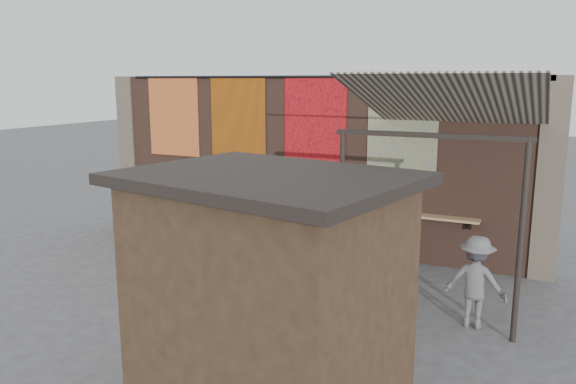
# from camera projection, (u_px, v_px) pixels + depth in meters

# --- Properties ---
(ground) EXTENTS (70.00, 70.00, 0.00)m
(ground) POSITION_uv_depth(u_px,v_px,m) (251.00, 280.00, 11.15)
(ground) COLOR #474749
(ground) RESTS_ON ground
(brick_wall) EXTENTS (10.00, 0.40, 4.00)m
(brick_wall) POSITION_uv_depth(u_px,v_px,m) (306.00, 163.00, 13.14)
(brick_wall) COLOR brown
(brick_wall) RESTS_ON ground
(pier_left) EXTENTS (0.50, 0.50, 4.00)m
(pier_left) POSITION_uv_depth(u_px,v_px,m) (132.00, 151.00, 15.34)
(pier_left) COLOR #4C4238
(pier_left) RESTS_ON ground
(pier_right) EXTENTS (0.50, 0.50, 4.00)m
(pier_right) POSITION_uv_depth(u_px,v_px,m) (550.00, 180.00, 10.94)
(pier_right) COLOR #4C4238
(pier_right) RESTS_ON ground
(eating_counter) EXTENTS (8.00, 0.32, 0.05)m
(eating_counter) POSITION_uv_depth(u_px,v_px,m) (300.00, 203.00, 12.99)
(eating_counter) COLOR #9E7A51
(eating_counter) RESTS_ON brick_wall
(shelf_box) EXTENTS (0.66, 0.28, 0.26)m
(shelf_box) POSITION_uv_depth(u_px,v_px,m) (250.00, 192.00, 13.49)
(shelf_box) COLOR white
(shelf_box) RESTS_ON eating_counter
(tapestry_redgold) EXTENTS (1.50, 0.02, 2.00)m
(tapestry_redgold) POSITION_uv_depth(u_px,v_px,m) (174.00, 116.00, 14.28)
(tapestry_redgold) COLOR maroon
(tapestry_redgold) RESTS_ON brick_wall
(tapestry_sun) EXTENTS (1.50, 0.02, 2.00)m
(tapestry_sun) POSITION_uv_depth(u_px,v_px,m) (238.00, 118.00, 13.47)
(tapestry_sun) COLOR orange
(tapestry_sun) RESTS_ON brick_wall
(tapestry_orange) EXTENTS (1.50, 0.02, 2.00)m
(tapestry_orange) POSITION_uv_depth(u_px,v_px,m) (315.00, 121.00, 12.62)
(tapestry_orange) COLOR red
(tapestry_orange) RESTS_ON brick_wall
(tapestry_multi) EXTENTS (1.50, 0.02, 2.00)m
(tapestry_multi) POSITION_uv_depth(u_px,v_px,m) (402.00, 124.00, 11.78)
(tapestry_multi) COLOR #25558B
(tapestry_multi) RESTS_ON brick_wall
(hang_rail) EXTENTS (9.50, 0.06, 0.06)m
(hang_rail) POSITION_uv_depth(u_px,v_px,m) (303.00, 77.00, 12.55)
(hang_rail) COLOR black
(hang_rail) RESTS_ON brick_wall
(scooter_stool_0) EXTENTS (0.36, 0.81, 0.77)m
(scooter_stool_0) POSITION_uv_depth(u_px,v_px,m) (187.00, 222.00, 14.14)
(scooter_stool_0) COLOR #84340C
(scooter_stool_0) RESTS_ON ground
(scooter_stool_1) EXTENTS (0.34, 0.76, 0.72)m
(scooter_stool_1) POSITION_uv_depth(u_px,v_px,m) (207.00, 226.00, 13.87)
(scooter_stool_1) COLOR #14204D
(scooter_stool_1) RESTS_ON ground
(scooter_stool_2) EXTENTS (0.37, 0.81, 0.77)m
(scooter_stool_2) POSITION_uv_depth(u_px,v_px,m) (229.00, 228.00, 13.62)
(scooter_stool_2) COLOR maroon
(scooter_stool_2) RESTS_ON ground
(scooter_stool_3) EXTENTS (0.38, 0.84, 0.80)m
(scooter_stool_3) POSITION_uv_depth(u_px,v_px,m) (253.00, 231.00, 13.30)
(scooter_stool_3) COLOR #16224F
(scooter_stool_3) RESTS_ON ground
(scooter_stool_4) EXTENTS (0.38, 0.85, 0.81)m
(scooter_stool_4) POSITION_uv_depth(u_px,v_px,m) (276.00, 233.00, 13.08)
(scooter_stool_4) COLOR navy
(scooter_stool_4) RESTS_ON ground
(scooter_stool_5) EXTENTS (0.39, 0.86, 0.82)m
(scooter_stool_5) POSITION_uv_depth(u_px,v_px,m) (298.00, 237.00, 12.73)
(scooter_stool_5) COLOR #0D1992
(scooter_stool_5) RESTS_ON ground
(scooter_stool_6) EXTENTS (0.35, 0.78, 0.74)m
(scooter_stool_6) POSITION_uv_depth(u_px,v_px,m) (325.00, 241.00, 12.55)
(scooter_stool_6) COLOR black
(scooter_stool_6) RESTS_ON ground
(scooter_stool_7) EXTENTS (0.36, 0.79, 0.75)m
(scooter_stool_7) POSITION_uv_depth(u_px,v_px,m) (352.00, 244.00, 12.26)
(scooter_stool_7) COLOR #105115
(scooter_stool_7) RESTS_ON ground
(scooter_stool_8) EXTENTS (0.35, 0.79, 0.75)m
(scooter_stool_8) POSITION_uv_depth(u_px,v_px,m) (380.00, 249.00, 11.95)
(scooter_stool_8) COLOR #186255
(scooter_stool_8) RESTS_ON ground
(diner_left) EXTENTS (0.70, 0.49, 1.84)m
(diner_left) POSITION_uv_depth(u_px,v_px,m) (179.00, 208.00, 13.36)
(diner_left) COLOR #9CB7E3
(diner_left) RESTS_ON ground
(diner_right) EXTENTS (0.86, 0.73, 1.55)m
(diner_right) POSITION_uv_depth(u_px,v_px,m) (194.00, 209.00, 13.92)
(diner_right) COLOR #2D232A
(diner_right) RESTS_ON ground
(shopper_navy) EXTENTS (1.06, 0.93, 1.71)m
(shopper_navy) POSITION_uv_depth(u_px,v_px,m) (353.00, 260.00, 9.68)
(shopper_navy) COLOR #162133
(shopper_navy) RESTS_ON ground
(shopper_grey) EXTENTS (1.02, 0.64, 1.51)m
(shopper_grey) POSITION_uv_depth(u_px,v_px,m) (476.00, 282.00, 8.92)
(shopper_grey) COLOR #5D5C61
(shopper_grey) RESTS_ON ground
(shopper_tan) EXTENTS (1.05, 0.90, 1.82)m
(shopper_tan) POSITION_uv_depth(u_px,v_px,m) (380.00, 255.00, 9.76)
(shopper_tan) COLOR #978860
(shopper_tan) RESTS_ON ground
(market_stall) EXTENTS (2.94, 2.43, 2.84)m
(market_stall) POSITION_uv_depth(u_px,v_px,m) (268.00, 311.00, 6.15)
(market_stall) COLOR black
(market_stall) RESTS_ON ground
(stall_roof) EXTENTS (3.31, 2.77, 0.12)m
(stall_roof) POSITION_uv_depth(u_px,v_px,m) (267.00, 178.00, 5.86)
(stall_roof) COLOR black
(stall_roof) RESTS_ON market_stall
(stall_sign) EXTENTS (1.19, 0.27, 0.50)m
(stall_sign) POSITION_uv_depth(u_px,v_px,m) (319.00, 235.00, 6.82)
(stall_sign) COLOR gold
(stall_sign) RESTS_ON market_stall
(stall_shelf) EXTENTS (2.15, 0.51, 0.06)m
(stall_shelf) POSITION_uv_depth(u_px,v_px,m) (319.00, 314.00, 7.02)
(stall_shelf) COLOR #473321
(stall_shelf) RESTS_ON market_stall
(awning_canvas) EXTENTS (3.20, 3.28, 0.97)m
(awning_canvas) POSITION_uv_depth(u_px,v_px,m) (449.00, 101.00, 9.76)
(awning_canvas) COLOR beige
(awning_canvas) RESTS_ON brick_wall
(awning_ledger) EXTENTS (3.30, 0.08, 0.12)m
(awning_ledger) POSITION_uv_depth(u_px,v_px,m) (464.00, 78.00, 11.09)
(awning_ledger) COLOR #33261C
(awning_ledger) RESTS_ON brick_wall
(awning_header) EXTENTS (3.00, 0.08, 0.08)m
(awning_header) POSITION_uv_depth(u_px,v_px,m) (430.00, 135.00, 8.53)
(awning_header) COLOR black
(awning_header) RESTS_ON awning_post_left
(awning_post_left) EXTENTS (0.09, 0.09, 3.10)m
(awning_post_left) POSITION_uv_depth(u_px,v_px,m) (341.00, 223.00, 9.42)
(awning_post_left) COLOR black
(awning_post_left) RESTS_ON ground
(awning_post_right) EXTENTS (0.09, 0.09, 3.10)m
(awning_post_right) POSITION_uv_depth(u_px,v_px,m) (521.00, 243.00, 8.24)
(awning_post_right) COLOR black
(awning_post_right) RESTS_ON ground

